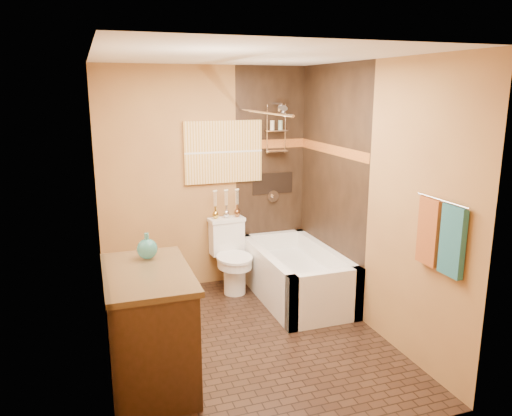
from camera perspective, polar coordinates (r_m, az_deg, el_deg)
name	(u,v)px	position (r m, az deg, el deg)	size (l,w,h in m)	color
floor	(248,340)	(4.72, -0.90, -14.90)	(3.00, 3.00, 0.00)	black
wall_left	(102,220)	(4.07, -17.22, -1.28)	(0.02, 3.00, 2.50)	#AC7E42
wall_right	(370,198)	(4.78, 12.85, 1.12)	(0.02, 3.00, 2.50)	#AC7E42
wall_back	(206,179)	(5.69, -5.70, 3.34)	(2.40, 0.02, 2.50)	#AC7E42
wall_front	(328,265)	(2.94, 8.27, -6.43)	(2.40, 0.02, 2.50)	#AC7E42
ceiling	(247,56)	(4.16, -1.03, 16.99)	(3.00, 3.00, 0.00)	silver
alcove_tile_back	(271,175)	(5.90, 1.67, 3.78)	(0.85, 0.01, 2.50)	black
alcove_tile_right	(331,184)	(5.41, 8.56, 2.73)	(0.01, 1.50, 2.50)	black
mosaic_band_back	(271,144)	(5.84, 1.73, 7.34)	(0.85, 0.01, 0.10)	#90431A
mosaic_band_right	(331,150)	(5.35, 8.61, 6.62)	(0.01, 1.50, 0.10)	#90431A
alcove_niche	(273,183)	(5.92, 1.91, 2.83)	(0.50, 0.01, 0.25)	black
shower_fixtures	(276,141)	(5.75, 2.33, 7.70)	(0.24, 0.33, 1.16)	silver
curtain_rod	(262,112)	(5.00, 0.70, 10.91)	(0.03, 0.03, 1.55)	silver
towel_bar	(442,201)	(3.87, 20.54, 0.77)	(0.02, 0.02, 0.55)	silver
towel_teal	(453,241)	(3.85, 21.54, -3.55)	(0.05, 0.22, 0.52)	#205A6D
towel_rust	(429,232)	(4.04, 19.17, -2.57)	(0.05, 0.22, 0.52)	#994C1B
sunset_painting	(223,152)	(5.67, -3.74, 6.42)	(0.90, 0.04, 0.70)	gold
vanity_mirror	(103,198)	(3.65, -17.06, 1.10)	(0.01, 1.00, 0.90)	white
bathtub	(296,279)	(5.53, 4.58, -8.04)	(0.80, 1.50, 0.55)	white
toilet	(231,255)	(5.68, -2.84, -5.44)	(0.42, 0.62, 0.80)	white
vanity	(149,328)	(4.01, -12.15, -13.22)	(0.65, 1.05, 0.92)	black
teal_bottle	(147,246)	(4.06, -12.35, -4.27)	(0.17, 0.17, 0.26)	#287A72
bud_vases	(226,203)	(5.69, -3.42, 0.58)	(0.33, 0.07, 0.32)	gold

